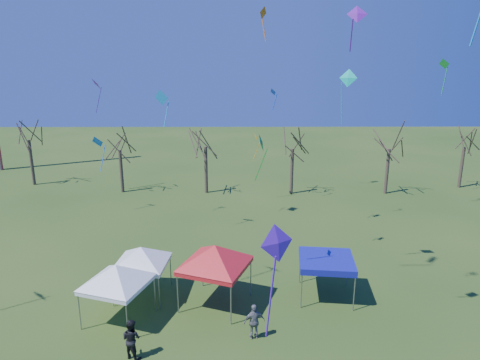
% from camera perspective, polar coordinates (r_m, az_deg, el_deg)
% --- Properties ---
extents(ground, '(140.00, 140.00, 0.00)m').
position_cam_1_polar(ground, '(20.59, -2.44, -21.89)').
color(ground, '#294817').
rests_on(ground, ground).
extents(tree_0, '(3.83, 3.83, 8.44)m').
position_cam_1_polar(tree_0, '(49.15, -26.58, 6.75)').
color(tree_0, '#3D2D21').
rests_on(tree_0, ground).
extents(tree_1, '(3.42, 3.42, 7.54)m').
position_cam_1_polar(tree_1, '(43.13, -15.88, 5.85)').
color(tree_1, '#3D2D21').
rests_on(tree_1, ground).
extents(tree_2, '(3.71, 3.71, 8.18)m').
position_cam_1_polar(tree_2, '(41.34, -4.67, 6.70)').
color(tree_2, '#3D2D21').
rests_on(tree_2, ground).
extents(tree_3, '(3.59, 3.59, 7.91)m').
position_cam_1_polar(tree_3, '(41.27, 7.09, 6.32)').
color(tree_3, '#3D2D21').
rests_on(tree_3, ground).
extents(tree_4, '(3.58, 3.58, 7.89)m').
position_cam_1_polar(tree_4, '(43.43, 19.45, 5.99)').
color(tree_4, '#3D2D21').
rests_on(tree_4, ground).
extents(tree_5, '(3.39, 3.39, 7.46)m').
position_cam_1_polar(tree_5, '(48.75, 27.94, 5.62)').
color(tree_5, '#3D2D21').
rests_on(tree_5, ground).
extents(tent_white_west, '(3.75, 3.75, 3.48)m').
position_cam_1_polar(tent_white_west, '(22.02, -16.23, -11.29)').
color(tent_white_west, gray).
rests_on(tent_white_west, ground).
extents(tent_white_mid, '(3.77, 3.77, 3.34)m').
position_cam_1_polar(tent_white_mid, '(23.95, -13.07, -9.13)').
color(tent_white_mid, gray).
rests_on(tent_white_mid, ground).
extents(tent_red, '(4.14, 4.14, 3.91)m').
position_cam_1_polar(tent_red, '(22.39, -3.36, -9.21)').
color(tent_red, gray).
rests_on(tent_red, ground).
extents(tent_blue, '(3.18, 3.18, 2.27)m').
position_cam_1_polar(tent_blue, '(24.00, 11.45, -10.59)').
color(tent_blue, gray).
rests_on(tent_blue, ground).
extents(person_dark, '(1.10, 1.01, 1.82)m').
position_cam_1_polar(person_dark, '(20.31, -14.28, -19.83)').
color(person_dark, black).
rests_on(person_dark, ground).
extents(person_grey, '(1.08, 0.64, 1.73)m').
position_cam_1_polar(person_grey, '(20.90, 1.92, -18.34)').
color(person_grey, slate).
rests_on(person_grey, ground).
extents(kite_12, '(1.02, 1.18, 3.27)m').
position_cam_1_polar(kite_12, '(43.41, 25.59, 13.74)').
color(kite_12, green).
rests_on(kite_12, ground).
extents(kite_11, '(1.20, 0.90, 2.55)m').
position_cam_1_polar(kite_11, '(30.54, -10.38, 10.74)').
color(kite_11, '#168DEA').
rests_on(kite_11, ground).
extents(kite_27, '(0.60, 0.93, 2.26)m').
position_cam_1_polar(kite_27, '(20.19, 2.93, 4.91)').
color(kite_27, '#179726').
rests_on(kite_27, ground).
extents(kite_17, '(0.97, 0.74, 3.01)m').
position_cam_1_polar(kite_17, '(24.08, 14.18, 12.90)').
color(kite_17, '#0DCAAE').
rests_on(kite_17, ground).
extents(kite_22, '(0.78, 0.84, 2.51)m').
position_cam_1_polar(kite_22, '(39.06, 2.17, 5.62)').
color(kite_22, '#FFB11A').
rests_on(kite_22, ground).
extents(kite_25, '(0.82, 0.57, 1.69)m').
position_cam_1_polar(kite_25, '(17.59, 15.33, 20.48)').
color(kite_25, '#6C18A8').
rests_on(kite_25, ground).
extents(kite_2, '(1.41, 1.57, 3.19)m').
position_cam_1_polar(kite_2, '(42.31, -18.58, 12.07)').
color(kite_2, purple).
rests_on(kite_2, ground).
extents(kite_18, '(0.57, 0.70, 1.80)m').
position_cam_1_polar(kite_18, '(24.79, 3.06, 21.25)').
color(kite_18, orange).
rests_on(kite_18, ground).
extents(kite_13, '(1.37, 1.16, 2.95)m').
position_cam_1_polar(kite_13, '(37.50, -18.41, 4.86)').
color(kite_13, blue).
rests_on(kite_13, ground).
extents(kite_5, '(1.15, 0.88, 3.65)m').
position_cam_1_polar(kite_5, '(12.35, 5.00, -8.68)').
color(kite_5, '#5A1CC7').
rests_on(kite_5, ground).
extents(kite_19, '(0.73, 0.80, 1.86)m').
position_cam_1_polar(kite_19, '(37.61, 4.48, 11.55)').
color(kite_19, blue).
rests_on(kite_19, ground).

